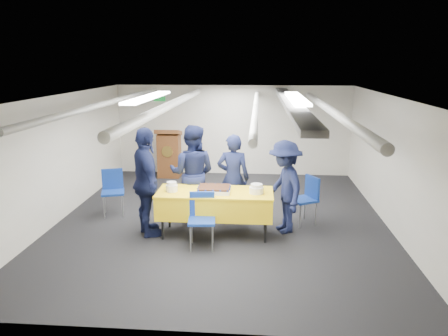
{
  "coord_description": "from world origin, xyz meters",
  "views": [
    {
      "loc": [
        0.65,
        -7.68,
        2.89
      ],
      "look_at": [
        0.06,
        -0.2,
        1.05
      ],
      "focal_mm": 35.0,
      "sensor_mm": 36.0,
      "label": 1
    }
  ],
  "objects_px": {
    "podium": "(169,153)",
    "sailor_b": "(192,174)",
    "sailor_a": "(233,178)",
    "sailor_c": "(146,182)",
    "sailor_d": "(285,187)",
    "chair_left": "(113,187)",
    "serving_table": "(215,203)",
    "sheet_cake": "(214,189)",
    "chair_near": "(202,214)",
    "chair_right": "(307,195)"
  },
  "relations": [
    {
      "from": "podium",
      "to": "sailor_b",
      "type": "relative_size",
      "value": 0.7
    },
    {
      "from": "sailor_a",
      "to": "sailor_c",
      "type": "distance_m",
      "value": 1.62
    },
    {
      "from": "podium",
      "to": "sailor_a",
      "type": "relative_size",
      "value": 0.77
    },
    {
      "from": "sailor_d",
      "to": "chair_left",
      "type": "bearing_deg",
      "value": -120.46
    },
    {
      "from": "serving_table",
      "to": "sheet_cake",
      "type": "bearing_deg",
      "value": -110.91
    },
    {
      "from": "sheet_cake",
      "to": "podium",
      "type": "distance_m",
      "value": 4.09
    },
    {
      "from": "chair_left",
      "to": "sailor_c",
      "type": "distance_m",
      "value": 1.43
    },
    {
      "from": "sheet_cake",
      "to": "sailor_c",
      "type": "relative_size",
      "value": 0.3
    },
    {
      "from": "sailor_d",
      "to": "serving_table",
      "type": "bearing_deg",
      "value": -96.76
    },
    {
      "from": "chair_near",
      "to": "sailor_c",
      "type": "height_order",
      "value": "sailor_c"
    },
    {
      "from": "chair_left",
      "to": "sailor_d",
      "type": "bearing_deg",
      "value": -11.42
    },
    {
      "from": "sheet_cake",
      "to": "chair_right",
      "type": "height_order",
      "value": "chair_right"
    },
    {
      "from": "chair_near",
      "to": "sheet_cake",
      "type": "bearing_deg",
      "value": 70.81
    },
    {
      "from": "chair_near",
      "to": "sailor_d",
      "type": "relative_size",
      "value": 0.54
    },
    {
      "from": "sailor_c",
      "to": "sailor_d",
      "type": "distance_m",
      "value": 2.34
    },
    {
      "from": "sailor_c",
      "to": "sailor_b",
      "type": "bearing_deg",
      "value": -67.23
    },
    {
      "from": "sheet_cake",
      "to": "chair_right",
      "type": "distance_m",
      "value": 1.8
    },
    {
      "from": "chair_left",
      "to": "serving_table",
      "type": "bearing_deg",
      "value": -23.71
    },
    {
      "from": "podium",
      "to": "sailor_c",
      "type": "height_order",
      "value": "sailor_c"
    },
    {
      "from": "chair_left",
      "to": "sailor_b",
      "type": "xyz_separation_m",
      "value": [
        1.59,
        -0.24,
        0.36
      ]
    },
    {
      "from": "serving_table",
      "to": "chair_near",
      "type": "xyz_separation_m",
      "value": [
        -0.16,
        -0.47,
        -0.03
      ]
    },
    {
      "from": "chair_right",
      "to": "sailor_b",
      "type": "distance_m",
      "value": 2.13
    },
    {
      "from": "podium",
      "to": "chair_near",
      "type": "distance_m",
      "value": 4.45
    },
    {
      "from": "serving_table",
      "to": "chair_right",
      "type": "bearing_deg",
      "value": 23.44
    },
    {
      "from": "chair_left",
      "to": "sailor_d",
      "type": "height_order",
      "value": "sailor_d"
    },
    {
      "from": "chair_near",
      "to": "sailor_a",
      "type": "bearing_deg",
      "value": 70.06
    },
    {
      "from": "serving_table",
      "to": "chair_near",
      "type": "bearing_deg",
      "value": -109.3
    },
    {
      "from": "chair_near",
      "to": "sailor_a",
      "type": "xyz_separation_m",
      "value": [
        0.43,
        1.18,
        0.28
      ]
    },
    {
      "from": "sailor_c",
      "to": "sailor_d",
      "type": "bearing_deg",
      "value": -108.08
    },
    {
      "from": "sailor_a",
      "to": "sailor_b",
      "type": "bearing_deg",
      "value": 4.83
    },
    {
      "from": "sheet_cake",
      "to": "chair_near",
      "type": "xyz_separation_m",
      "value": [
        -0.15,
        -0.44,
        -0.29
      ]
    },
    {
      "from": "serving_table",
      "to": "sailor_c",
      "type": "distance_m",
      "value": 1.2
    },
    {
      "from": "serving_table",
      "to": "chair_left",
      "type": "relative_size",
      "value": 2.23
    },
    {
      "from": "sailor_a",
      "to": "chair_left",
      "type": "bearing_deg",
      "value": -2.68
    },
    {
      "from": "sheet_cake",
      "to": "sailor_c",
      "type": "bearing_deg",
      "value": -176.86
    },
    {
      "from": "chair_left",
      "to": "sailor_a",
      "type": "xyz_separation_m",
      "value": [
        2.34,
        -0.2,
        0.28
      ]
    },
    {
      "from": "podium",
      "to": "sailor_c",
      "type": "xyz_separation_m",
      "value": [
        0.41,
        -3.85,
        0.31
      ]
    },
    {
      "from": "sailor_a",
      "to": "chair_right",
      "type": "bearing_deg",
      "value": -178.09
    },
    {
      "from": "serving_table",
      "to": "sailor_a",
      "type": "relative_size",
      "value": 1.19
    },
    {
      "from": "sailor_c",
      "to": "sailor_d",
      "type": "relative_size",
      "value": 1.15
    },
    {
      "from": "chair_right",
      "to": "sailor_a",
      "type": "xyz_separation_m",
      "value": [
        -1.35,
        0.01,
        0.28
      ]
    },
    {
      "from": "sailor_b",
      "to": "sailor_d",
      "type": "relative_size",
      "value": 1.11
    },
    {
      "from": "sailor_c",
      "to": "sailor_d",
      "type": "height_order",
      "value": "sailor_c"
    },
    {
      "from": "sheet_cake",
      "to": "chair_right",
      "type": "relative_size",
      "value": 0.64
    },
    {
      "from": "sailor_d",
      "to": "sailor_b",
      "type": "bearing_deg",
      "value": -123.25
    },
    {
      "from": "podium",
      "to": "sailor_d",
      "type": "relative_size",
      "value": 0.78
    },
    {
      "from": "chair_near",
      "to": "chair_left",
      "type": "relative_size",
      "value": 1.0
    },
    {
      "from": "podium",
      "to": "sailor_d",
      "type": "xyz_separation_m",
      "value": [
        2.72,
        -3.5,
        0.19
      ]
    },
    {
      "from": "chair_near",
      "to": "sailor_c",
      "type": "bearing_deg",
      "value": 158.96
    },
    {
      "from": "chair_near",
      "to": "chair_right",
      "type": "bearing_deg",
      "value": 33.32
    }
  ]
}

